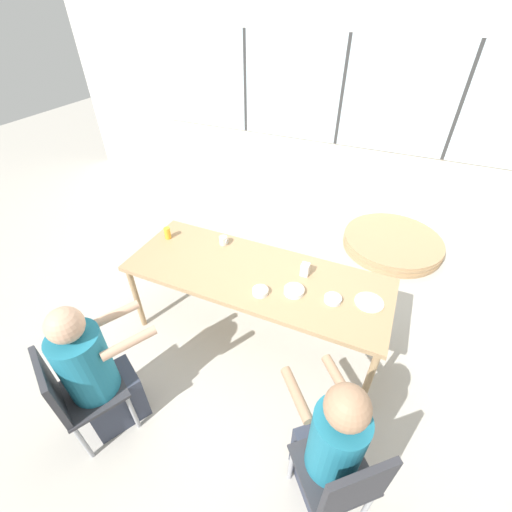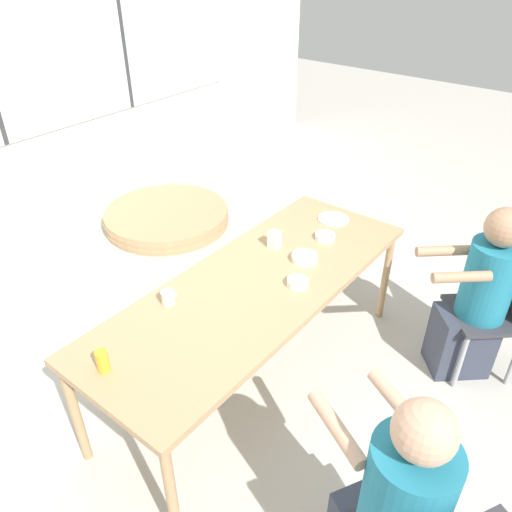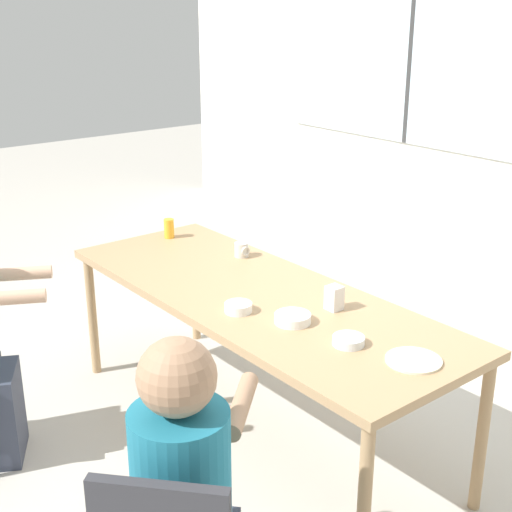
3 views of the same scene
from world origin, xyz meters
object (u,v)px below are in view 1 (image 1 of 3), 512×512
chair_for_woman_green_shirt (343,481)px  bowl_cereal (333,299)px  coffee_mug (224,241)px  juice_glass (168,233)px  person_woman_green_shirt (330,449)px  bowl_white_shallow (294,291)px  milk_carton_small (305,269)px  person_man_blue_shirt (98,376)px  folded_table_stack (392,243)px  chair_for_man_blue_shirt (73,392)px  bowl_fruit (260,291)px

chair_for_woman_green_shirt → bowl_cereal: (-0.35, 1.06, 0.24)m
coffee_mug → bowl_cereal: coffee_mug is taller
bowl_cereal → juice_glass: bearing=173.6°
person_woman_green_shirt → bowl_white_shallow: 1.08m
coffee_mug → milk_carton_small: size_ratio=0.73×
person_man_blue_shirt → juice_glass: bearing=132.1°
milk_carton_small → folded_table_stack: bearing=69.9°
chair_for_man_blue_shirt → juice_glass: (-0.23, 1.44, 0.28)m
milk_carton_small → bowl_fruit: (-0.24, -0.34, -0.03)m
bowl_cereal → folded_table_stack: (0.36, 1.96, -0.68)m
coffee_mug → person_woman_green_shirt: bearing=-43.2°
chair_for_man_blue_shirt → person_woman_green_shirt: person_woman_green_shirt is taller
coffee_mug → bowl_white_shallow: 0.86m
chair_for_woman_green_shirt → juice_glass: size_ratio=7.82×
chair_for_man_blue_shirt → milk_carton_small: bearing=82.0°
chair_for_woman_green_shirt → coffee_mug: 2.00m
bowl_cereal → bowl_fruit: size_ratio=1.05×
folded_table_stack → milk_carton_small: bearing=-110.1°
chair_for_man_blue_shirt → person_woman_green_shirt: bearing=39.9°
chair_for_woman_green_shirt → person_woman_green_shirt: size_ratio=0.74×
person_woman_green_shirt → bowl_cereal: person_woman_green_shirt is taller
milk_carton_small → bowl_white_shallow: milk_carton_small is taller
chair_for_man_blue_shirt → bowl_white_shallow: size_ratio=5.58×
person_man_blue_shirt → coffee_mug: person_man_blue_shirt is taller
milk_carton_small → bowl_cereal: size_ratio=0.85×
chair_for_woman_green_shirt → milk_carton_small: size_ratio=7.93×
chair_for_man_blue_shirt → bowl_white_shallow: 1.65m
coffee_mug → folded_table_stack: size_ratio=0.07×
juice_glass → chair_for_woman_green_shirt: bearing=-32.4°
chair_for_man_blue_shirt → person_woman_green_shirt: size_ratio=0.74×
juice_glass → bowl_cereal: 1.61m
milk_carton_small → bowl_cereal: milk_carton_small is taller
milk_carton_small → bowl_white_shallow: size_ratio=0.70×
bowl_fruit → coffee_mug: bearing=141.0°
person_man_blue_shirt → coffee_mug: (0.20, 1.42, 0.24)m
milk_carton_small → person_woman_green_shirt: bearing=-65.2°
person_man_blue_shirt → milk_carton_small: 1.68m
coffee_mug → bowl_white_shallow: size_ratio=0.51×
folded_table_stack → bowl_cereal: bearing=-100.5°
milk_carton_small → bowl_white_shallow: bearing=-92.6°
bowl_white_shallow → person_man_blue_shirt: bearing=-132.6°
bowl_white_shallow → bowl_cereal: 0.29m
chair_for_woman_green_shirt → juice_glass: 2.33m
juice_glass → bowl_cereal: bearing=-6.4°
person_woman_green_shirt → bowl_fruit: size_ratio=9.55×
chair_for_woman_green_shirt → bowl_fruit: size_ratio=7.10×
folded_table_stack → person_woman_green_shirt: bearing=-92.4°
chair_for_woman_green_shirt → milk_carton_small: bearing=74.8°
person_woman_green_shirt → coffee_mug: person_woman_green_shirt is taller
juice_glass → bowl_white_shallow: juice_glass is taller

